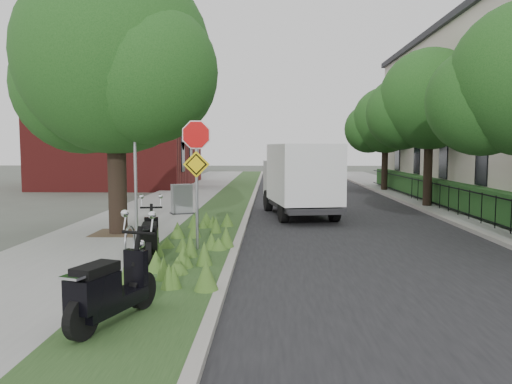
# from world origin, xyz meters

# --- Properties ---
(ground) EXTENTS (120.00, 120.00, 0.00)m
(ground) POSITION_xyz_m (0.00, 0.00, 0.00)
(ground) COLOR #4C5147
(ground) RESTS_ON ground
(sidewalk_near) EXTENTS (3.50, 60.00, 0.12)m
(sidewalk_near) POSITION_xyz_m (-4.25, 10.00, 0.06)
(sidewalk_near) COLOR gray
(sidewalk_near) RESTS_ON ground
(verge) EXTENTS (2.00, 60.00, 0.12)m
(verge) POSITION_xyz_m (-1.50, 10.00, 0.06)
(verge) COLOR #27441D
(verge) RESTS_ON ground
(kerb_near) EXTENTS (0.20, 60.00, 0.13)m
(kerb_near) POSITION_xyz_m (-0.50, 10.00, 0.07)
(kerb_near) COLOR #9E9991
(kerb_near) RESTS_ON ground
(road) EXTENTS (7.00, 60.00, 0.01)m
(road) POSITION_xyz_m (3.00, 10.00, 0.01)
(road) COLOR black
(road) RESTS_ON ground
(kerb_far) EXTENTS (0.20, 60.00, 0.13)m
(kerb_far) POSITION_xyz_m (6.50, 10.00, 0.07)
(kerb_far) COLOR #9E9991
(kerb_far) RESTS_ON ground
(footpath_far) EXTENTS (3.20, 60.00, 0.12)m
(footpath_far) POSITION_xyz_m (8.20, 10.00, 0.06)
(footpath_far) COLOR gray
(footpath_far) RESTS_ON ground
(street_tree_main) EXTENTS (6.21, 5.54, 7.66)m
(street_tree_main) POSITION_xyz_m (-4.08, 2.86, 4.80)
(street_tree_main) COLOR black
(street_tree_main) RESTS_ON ground
(bare_post) EXTENTS (0.08, 0.08, 4.00)m
(bare_post) POSITION_xyz_m (-3.20, 1.80, 2.12)
(bare_post) COLOR #A5A8AD
(bare_post) RESTS_ON ground
(bike_hoop) EXTENTS (0.06, 0.78, 0.77)m
(bike_hoop) POSITION_xyz_m (-2.70, -0.60, 0.50)
(bike_hoop) COLOR #A5A8AD
(bike_hoop) RESTS_ON ground
(sign_assembly) EXTENTS (0.94, 0.08, 3.22)m
(sign_assembly) POSITION_xyz_m (-1.40, 0.58, 2.33)
(sign_assembly) COLOR #A5A8AD
(sign_assembly) RESTS_ON ground
(fence_far) EXTENTS (0.04, 24.00, 1.00)m
(fence_far) POSITION_xyz_m (7.20, 10.00, 0.67)
(fence_far) COLOR black
(fence_far) RESTS_ON ground
(hedge_far) EXTENTS (1.00, 24.00, 1.10)m
(hedge_far) POSITION_xyz_m (7.90, 10.00, 0.67)
(hedge_far) COLOR #1A4A1F
(hedge_far) RESTS_ON footpath_far
(brick_building) EXTENTS (9.40, 10.40, 8.30)m
(brick_building) POSITION_xyz_m (-9.50, 22.00, 4.21)
(brick_building) COLOR maroon
(brick_building) RESTS_ON ground
(far_tree_b) EXTENTS (4.83, 4.31, 6.56)m
(far_tree_b) POSITION_xyz_m (6.94, 10.05, 4.37)
(far_tree_b) COLOR black
(far_tree_b) RESTS_ON ground
(far_tree_c) EXTENTS (4.37, 3.89, 5.93)m
(far_tree_c) POSITION_xyz_m (6.94, 18.04, 3.95)
(far_tree_c) COLOR black
(far_tree_c) RESTS_ON ground
(scooter_near) EXTENTS (0.56, 1.72, 0.83)m
(scooter_near) POSITION_xyz_m (-2.27, -0.56, 0.52)
(scooter_near) COLOR black
(scooter_near) RESTS_ON ground
(scooter_far) EXTENTS (0.83, 1.85, 0.91)m
(scooter_far) POSITION_xyz_m (-1.88, -4.70, 0.56)
(scooter_far) COLOR black
(scooter_far) RESTS_ON ground
(box_truck) EXTENTS (2.80, 5.33, 2.30)m
(box_truck) POSITION_xyz_m (1.45, 7.17, 1.50)
(box_truck) COLOR #262628
(box_truck) RESTS_ON ground
(utility_cabinet) EXTENTS (0.97, 0.83, 1.09)m
(utility_cabinet) POSITION_xyz_m (-2.94, 7.11, 0.64)
(utility_cabinet) COLOR #262628
(utility_cabinet) RESTS_ON ground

